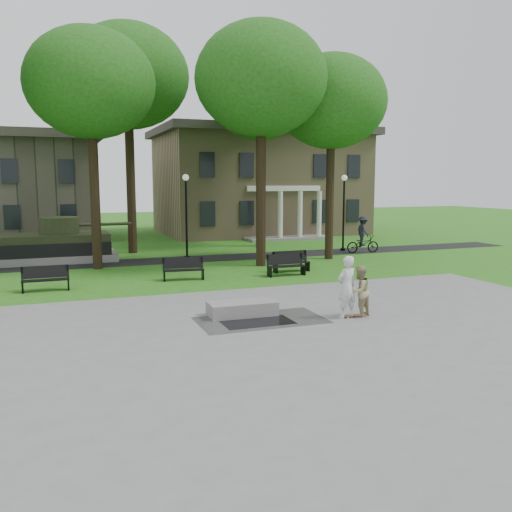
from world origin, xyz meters
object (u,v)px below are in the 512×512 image
Objects in this scene: friend_watching at (359,291)px; cyclist at (363,238)px; skateboarder at (347,287)px; park_bench_0 at (45,278)px; concrete_block at (242,308)px.

friend_watching is 16.04m from cyclist.
cyclist is (9.00, 13.62, -0.10)m from skateboarder.
skateboarder is at bearing -41.84° from park_bench_0.
skateboarder reaches higher than concrete_block.
cyclist is at bearing -146.33° from friend_watching.
cyclist reaches higher than skateboarder.
park_bench_0 is at bearing 112.42° from cyclist.
skateboarder is 1.21× the size of friend_watching.
cyclist is at bearing 45.34° from concrete_block.
skateboarder reaches higher than park_bench_0.
friend_watching is at bearing 169.86° from skateboarder.
friend_watching reaches higher than park_bench_0.
skateboarder is 1.11× the size of park_bench_0.
park_bench_0 is (-18.03, -5.55, -0.40)m from cyclist.
friend_watching is at bearing -22.54° from concrete_block.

